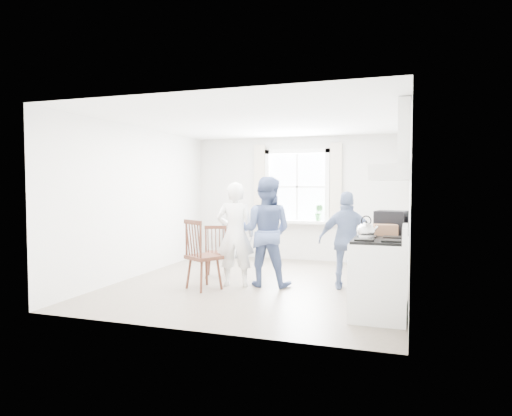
% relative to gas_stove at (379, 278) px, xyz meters
% --- Properties ---
extents(room_shell, '(4.62, 5.12, 2.64)m').
position_rel_gas_stove_xyz_m(room_shell, '(-1.91, 1.35, 0.82)').
color(room_shell, gray).
rests_on(room_shell, ground).
extents(window_assembly, '(1.88, 0.24, 1.70)m').
position_rel_gas_stove_xyz_m(window_assembly, '(-1.91, 3.80, 0.98)').
color(window_assembly, white).
rests_on(window_assembly, room_shell).
extents(range_hood, '(0.45, 0.76, 0.94)m').
position_rel_gas_stove_xyz_m(range_hood, '(0.16, -0.00, 1.42)').
color(range_hood, white).
rests_on(range_hood, room_shell).
extents(shelf_unit, '(0.40, 0.30, 0.80)m').
position_rel_gas_stove_xyz_m(shelf_unit, '(-3.31, 3.68, -0.08)').
color(shelf_unit, slate).
rests_on(shelf_unit, ground).
extents(gas_stove, '(0.68, 0.76, 1.12)m').
position_rel_gas_stove_xyz_m(gas_stove, '(0.00, 0.00, 0.00)').
color(gas_stove, white).
rests_on(gas_stove, ground).
extents(kettle, '(0.20, 0.20, 0.29)m').
position_rel_gas_stove_xyz_m(kettle, '(-0.15, -0.09, 0.56)').
color(kettle, silver).
rests_on(kettle, gas_stove).
extents(low_cabinet, '(0.50, 0.55, 0.90)m').
position_rel_gas_stove_xyz_m(low_cabinet, '(0.07, 0.70, -0.03)').
color(low_cabinet, white).
rests_on(low_cabinet, ground).
extents(stereo_stack, '(0.45, 0.42, 0.35)m').
position_rel_gas_stove_xyz_m(stereo_stack, '(0.11, 0.78, 0.59)').
color(stereo_stack, black).
rests_on(stereo_stack, low_cabinet).
extents(cardboard_box, '(0.32, 0.26, 0.19)m').
position_rel_gas_stove_xyz_m(cardboard_box, '(0.04, 0.49, 0.51)').
color(cardboard_box, '#966648').
rests_on(cardboard_box, low_cabinet).
extents(windsor_chair_a, '(0.48, 0.47, 0.92)m').
position_rel_gas_stove_xyz_m(windsor_chair_a, '(-2.76, 1.49, 0.08)').
color(windsor_chair_a, '#3F1E14').
rests_on(windsor_chair_a, ground).
extents(windsor_chair_b, '(0.62, 0.61, 1.08)m').
position_rel_gas_stove_xyz_m(windsor_chair_b, '(-2.69, 0.62, 0.17)').
color(windsor_chair_b, '#3F1E14').
rests_on(windsor_chair_b, ground).
extents(person_left, '(0.70, 0.70, 1.64)m').
position_rel_gas_stove_xyz_m(person_left, '(-2.25, 1.07, 0.34)').
color(person_left, white).
rests_on(person_left, ground).
extents(person_mid, '(0.86, 0.86, 1.72)m').
position_rel_gas_stove_xyz_m(person_mid, '(-1.80, 1.24, 0.38)').
color(person_mid, '#495A88').
rests_on(person_mid, ground).
extents(person_right, '(0.98, 0.98, 1.50)m').
position_rel_gas_stove_xyz_m(person_right, '(-0.55, 1.41, 0.26)').
color(person_right, navy).
rests_on(person_right, ground).
extents(potted_plant, '(0.23, 0.23, 0.34)m').
position_rel_gas_stove_xyz_m(potted_plant, '(-1.42, 3.71, 0.53)').
color(potted_plant, '#347636').
rests_on(potted_plant, window_assembly).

